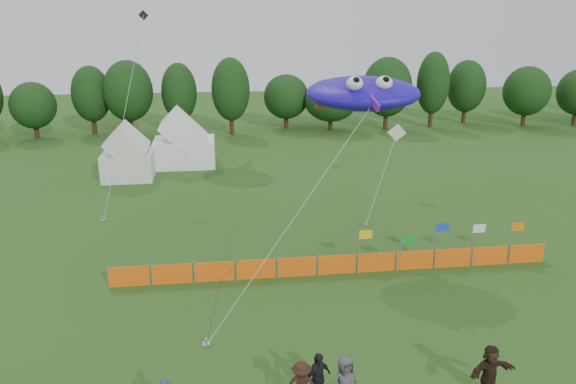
{
  "coord_description": "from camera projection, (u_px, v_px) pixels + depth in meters",
  "views": [
    {
      "loc": [
        -2.99,
        -16.1,
        12.21
      ],
      "look_at": [
        0.0,
        6.0,
        5.2
      ],
      "focal_mm": 35.0,
      "sensor_mm": 36.0,
      "label": 1
    }
  ],
  "objects": [
    {
      "name": "flag_row",
      "position": [
        440.0,
        239.0,
        28.49
      ],
      "size": [
        8.73,
        0.67,
        2.18
      ],
      "color": "gray",
      "rests_on": "ground"
    },
    {
      "name": "barrier_fence",
      "position": [
        337.0,
        265.0,
        27.66
      ],
      "size": [
        21.9,
        0.06,
        1.0
      ],
      "color": "#F25B0D",
      "rests_on": "ground"
    },
    {
      "name": "spectator_e",
      "position": [
        345.0,
        383.0,
        17.98
      ],
      "size": [
        1.08,
        0.86,
        1.93
      ],
      "primitive_type": "imported",
      "rotation": [
        0.0,
        0.0,
        0.29
      ],
      "color": "#424247",
      "rests_on": "ground"
    },
    {
      "name": "tent_right",
      "position": [
        184.0,
        144.0,
        47.61
      ],
      "size": [
        5.18,
        4.14,
        3.65
      ],
      "color": "white",
      "rests_on": "ground"
    },
    {
      "name": "treeline",
      "position": [
        254.0,
        94.0,
        60.69
      ],
      "size": [
        104.57,
        8.78,
        8.36
      ],
      "color": "#382314",
      "rests_on": "ground"
    },
    {
      "name": "tent_left",
      "position": [
        128.0,
        156.0,
        43.81
      ],
      "size": [
        3.89,
        3.89,
        3.44
      ],
      "color": "silver",
      "rests_on": "ground"
    },
    {
      "name": "stingray_kite",
      "position": [
        361.0,
        93.0,
        28.9
      ],
      "size": [
        11.95,
        16.65,
        9.53
      ],
      "color": "#250FD8",
      "rests_on": "ground"
    },
    {
      "name": "small_kite_white",
      "position": [
        390.0,
        153.0,
        38.43
      ],
      "size": [
        4.75,
        7.07,
        4.97
      ],
      "color": "white",
      "rests_on": "ground"
    },
    {
      "name": "spectator_d",
      "position": [
        318.0,
        378.0,
        18.29
      ],
      "size": [
        1.16,
        0.94,
        1.84
      ],
      "primitive_type": "imported",
      "rotation": [
        0.0,
        0.0,
        0.54
      ],
      "color": "black",
      "rests_on": "ground"
    },
    {
      "name": "small_kite_dark",
      "position": [
        126.0,
        106.0,
        37.44
      ],
      "size": [
        2.95,
        8.75,
        12.63
      ],
      "color": "black",
      "rests_on": "ground"
    },
    {
      "name": "spectator_f",
      "position": [
        490.0,
        371.0,
        18.62
      ],
      "size": [
        1.83,
        0.91,
        1.88
      ],
      "primitive_type": "imported",
      "rotation": [
        0.0,
        0.0,
        0.21
      ],
      "color": "black",
      "rests_on": "ground"
    }
  ]
}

